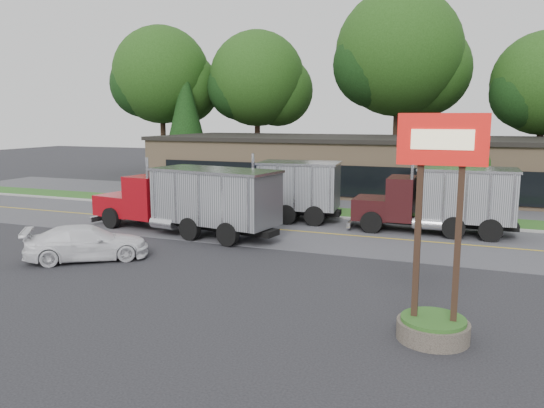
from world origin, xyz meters
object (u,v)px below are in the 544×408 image
Objects in this scene: dump_truck_red at (192,199)px; dump_truck_blue at (282,189)px; bilo_sign at (436,266)px; dump_truck_maroon at (443,198)px; rally_car at (87,243)px.

dump_truck_blue is (2.91, 5.08, -0.01)m from dump_truck_red.
bilo_sign is 13.71m from dump_truck_maroon.
bilo_sign is at bearing 154.05° from dump_truck_red.
dump_truck_maroon is 17.06m from rally_car.
bilo_sign reaches higher than dump_truck_maroon.
dump_truck_red is 5.85m from dump_truck_blue.
dump_truck_red is 2.23× the size of rally_car.
dump_truck_red reaches higher than rally_car.
dump_truck_maroon is at bearing -88.65° from rally_car.
dump_truck_red is at bearing 144.23° from bilo_sign.
bilo_sign is 1.21× the size of rally_car.
dump_truck_red is at bearing 20.72° from dump_truck_maroon.
rally_car is at bearing 167.46° from bilo_sign.
dump_truck_red is 6.15m from rally_car.
rally_car is (-4.55, -10.90, -1.09)m from dump_truck_blue.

